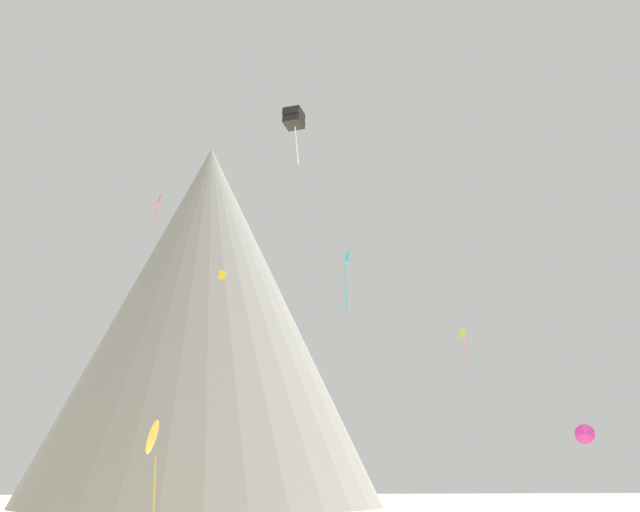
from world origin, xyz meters
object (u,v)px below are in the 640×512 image
object	(u,v)px
kite_yellow_mid	(222,275)
kite_gold_low	(154,438)
kite_black_mid	(294,119)
kite_lime_mid	(463,342)
kite_cyan_mid	(346,272)
rock_massif	(204,327)
kite_magenta_low	(585,434)
kite_rainbow_high	(159,201)

from	to	relation	value
kite_yellow_mid	kite_gold_low	xyz separation A→B (m)	(-3.93, -28.37, -16.65)
kite_yellow_mid	kite_gold_low	bearing A→B (deg)	137.58
kite_black_mid	kite_lime_mid	distance (m)	41.83
kite_yellow_mid	kite_cyan_mid	bearing A→B (deg)	174.19
kite_lime_mid	kite_black_mid	bearing A→B (deg)	137.17
rock_massif	kite_gold_low	xyz separation A→B (m)	(-1.81, -83.56, -20.85)
rock_massif	kite_gold_low	bearing A→B (deg)	-91.24
kite_magenta_low	kite_lime_mid	size ratio (longest dim) A/B	0.41
kite_lime_mid	kite_magenta_low	bearing A→B (deg)	-170.15
rock_massif	kite_rainbow_high	size ratio (longest dim) A/B	25.13
kite_yellow_mid	kite_gold_low	world-z (taller)	kite_yellow_mid
kite_gold_low	kite_yellow_mid	bearing A→B (deg)	2.30
kite_gold_low	kite_cyan_mid	xyz separation A→B (m)	(13.33, 11.21, 13.17)
kite_gold_low	kite_rainbow_high	bearing A→B (deg)	14.90
kite_magenta_low	kite_rainbow_high	bearing A→B (deg)	175.79
kite_rainbow_high	kite_cyan_mid	size ratio (longest dim) A/B	0.64
kite_gold_low	kite_lime_mid	distance (m)	43.34
kite_gold_low	kite_magenta_low	world-z (taller)	kite_magenta_low
kite_yellow_mid	kite_lime_mid	xyz separation A→B (m)	(24.48, 2.48, -5.70)
kite_cyan_mid	kite_lime_mid	size ratio (longest dim) A/B	1.13
kite_magenta_low	kite_black_mid	xyz separation A→B (m)	(-26.55, -21.40, 17.46)
kite_rainbow_high	kite_magenta_low	world-z (taller)	kite_rainbow_high
kite_rainbow_high	kite_yellow_mid	bearing A→B (deg)	71.53
kite_yellow_mid	kite_magenta_low	size ratio (longest dim) A/B	0.51
kite_lime_mid	kite_cyan_mid	bearing A→B (deg)	129.99
kite_gold_low	kite_magenta_low	size ratio (longest dim) A/B	3.12
kite_magenta_low	kite_lime_mid	xyz separation A→B (m)	(-5.78, 14.07, 9.70)
rock_massif	kite_magenta_low	world-z (taller)	rock_massif
kite_rainbow_high	kite_cyan_mid	distance (m)	30.40
rock_massif	kite_rainbow_high	bearing A→B (deg)	-95.28
kite_rainbow_high	kite_black_mid	xyz separation A→B (m)	(10.43, -38.42, -6.89)
kite_black_mid	kite_magenta_low	bearing A→B (deg)	-112.95
kite_rainbow_high	kite_black_mid	distance (m)	40.41
kite_yellow_mid	kite_lime_mid	distance (m)	25.26
kite_black_mid	kite_lime_mid	bearing A→B (deg)	-92.17
rock_massif	kite_black_mid	distance (m)	88.40
kite_gold_low	kite_rainbow_high	distance (m)	42.49
kite_gold_low	kite_black_mid	size ratio (longest dim) A/B	1.55
kite_yellow_mid	kite_rainbow_high	bearing A→B (deg)	16.50
rock_massif	kite_black_mid	size ratio (longest dim) A/B	22.06
kite_rainbow_high	kite_magenta_low	xyz separation A→B (m)	(36.98, -17.02, -24.35)
kite_magenta_low	kite_lime_mid	world-z (taller)	kite_lime_mid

